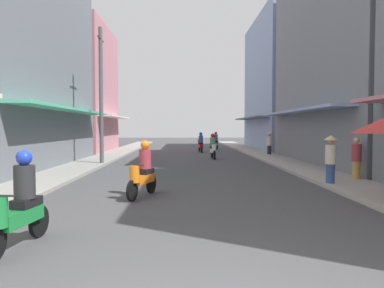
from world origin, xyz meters
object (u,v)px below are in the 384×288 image
at_px(pedestrian_foreground, 269,143).
at_px(utility_pole, 101,95).
at_px(motorbike_red, 201,143).
at_px(motorbike_orange, 143,172).
at_px(motorbike_green, 19,205).
at_px(motorbike_silver, 215,142).
at_px(pedestrian_midway, 356,160).
at_px(pedestrian_far, 331,158).
at_px(motorbike_white, 213,147).

distance_m(pedestrian_foreground, utility_pole, 11.99).
distance_m(motorbike_red, motorbike_orange, 18.69).
distance_m(motorbike_red, motorbike_green, 23.21).
distance_m(motorbike_red, utility_pole, 11.63).
distance_m(motorbike_green, utility_pole, 13.48).
height_order(motorbike_red, pedestrian_foreground, pedestrian_foreground).
bearing_deg(motorbike_green, motorbike_silver, 78.20).
distance_m(motorbike_orange, pedestrian_midway, 7.80).
xyz_separation_m(motorbike_red, motorbike_silver, (1.46, 3.27, 0.00)).
bearing_deg(motorbike_silver, pedestrian_foreground, -66.85).
bearing_deg(motorbike_green, motorbike_orange, 70.82).
xyz_separation_m(motorbike_silver, pedestrian_foreground, (3.07, -7.19, 0.22)).
height_order(motorbike_red, pedestrian_far, pedestrian_far).
bearing_deg(motorbike_white, motorbike_red, 94.72).
relative_size(motorbike_green, motorbike_silver, 1.04).
distance_m(motorbike_green, motorbike_silver, 26.69).
relative_size(pedestrian_far, utility_pole, 0.24).
height_order(motorbike_red, pedestrian_midway, pedestrian_midway).
relative_size(motorbike_red, utility_pole, 0.26).
height_order(motorbike_green, utility_pole, utility_pole).
height_order(motorbike_silver, motorbike_white, same).
bearing_deg(utility_pole, pedestrian_midway, -30.29).
distance_m(pedestrian_foreground, pedestrian_far, 13.03).
bearing_deg(motorbike_red, motorbike_silver, 66.00).
bearing_deg(pedestrian_far, motorbike_green, -141.51).
xyz_separation_m(motorbike_red, motorbike_orange, (-2.49, -18.52, 0.00)).
distance_m(motorbike_silver, utility_pole, 15.11).
distance_m(motorbike_white, utility_pole, 7.71).
bearing_deg(utility_pole, pedestrian_far, -38.15).
relative_size(motorbike_orange, pedestrian_foreground, 1.06).
bearing_deg(motorbike_white, pedestrian_foreground, 27.72).
relative_size(motorbike_white, pedestrian_foreground, 1.11).
bearing_deg(motorbike_white, pedestrian_midway, -66.18).
bearing_deg(pedestrian_far, pedestrian_midway, 37.35).
relative_size(motorbike_green, pedestrian_far, 1.06).
xyz_separation_m(motorbike_red, pedestrian_far, (3.49, -16.90, 0.25)).
bearing_deg(pedestrian_midway, motorbike_orange, -160.13).
height_order(pedestrian_foreground, pedestrian_far, pedestrian_far).
distance_m(motorbike_orange, pedestrian_foreground, 16.21).
bearing_deg(utility_pole, motorbike_orange, -70.58).
bearing_deg(utility_pole, motorbike_red, 60.34).
xyz_separation_m(motorbike_red, motorbike_green, (-4.00, -22.86, 0.00)).
bearing_deg(motorbike_orange, pedestrian_far, 15.13).
xyz_separation_m(motorbike_green, pedestrian_far, (7.49, 5.95, 0.25)).
bearing_deg(motorbike_green, motorbike_white, 75.02).
xyz_separation_m(motorbike_red, pedestrian_midway, (4.84, -15.87, 0.10)).
relative_size(motorbike_white, utility_pole, 0.26).
bearing_deg(pedestrian_midway, motorbike_silver, 100.03).
bearing_deg(pedestrian_far, motorbike_white, 105.37).
distance_m(motorbike_red, pedestrian_foreground, 5.99).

